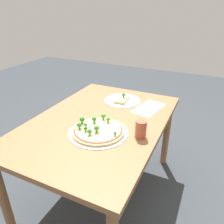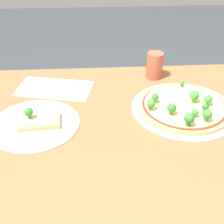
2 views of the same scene
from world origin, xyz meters
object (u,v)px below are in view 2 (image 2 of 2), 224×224
dining_table (144,140)px  drinking_cup (155,65)px  pizza_tray_slice (36,122)px  pizza_tray_whole (184,107)px

dining_table → drinking_cup: size_ratio=11.54×
pizza_tray_slice → pizza_tray_whole: bearing=6.1°
dining_table → pizza_tray_whole: bearing=25.1°
dining_table → pizza_tray_slice: (-0.39, 0.02, 0.09)m
dining_table → drinking_cup: drinking_cup is taller
pizza_tray_whole → drinking_cup: size_ratio=3.41×
pizza_tray_slice → drinking_cup: bearing=34.7°
pizza_tray_slice → drinking_cup: size_ratio=2.73×
pizza_tray_slice → drinking_cup: 0.58m
dining_table → pizza_tray_whole: (0.16, 0.07, 0.10)m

